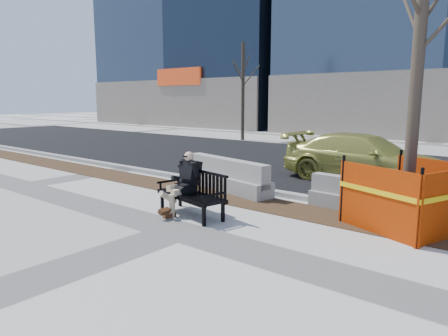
{
  "coord_description": "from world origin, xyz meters",
  "views": [
    {
      "loc": [
        5.28,
        -5.14,
        2.41
      ],
      "look_at": [
        -0.12,
        1.48,
        0.97
      ],
      "focal_mm": 33.08,
      "sensor_mm": 36.0,
      "label": 1
    }
  ],
  "objects_px": {
    "seated_man": "(186,212)",
    "jersey_barrier_left": "(227,190)",
    "jersey_barrier_right": "(366,213)",
    "tree_fence": "(405,227)",
    "bench": "(191,215)",
    "sedan": "(364,182)"
  },
  "relations": [
    {
      "from": "bench",
      "to": "jersey_barrier_left",
      "type": "distance_m",
      "value": 2.53
    },
    {
      "from": "bench",
      "to": "jersey_barrier_left",
      "type": "height_order",
      "value": "bench"
    },
    {
      "from": "jersey_barrier_left",
      "to": "jersey_barrier_right",
      "type": "height_order",
      "value": "jersey_barrier_left"
    },
    {
      "from": "seated_man",
      "to": "jersey_barrier_right",
      "type": "height_order",
      "value": "seated_man"
    },
    {
      "from": "jersey_barrier_left",
      "to": "tree_fence",
      "type": "bearing_deg",
      "value": 8.44
    },
    {
      "from": "seated_man",
      "to": "jersey_barrier_left",
      "type": "height_order",
      "value": "seated_man"
    },
    {
      "from": "tree_fence",
      "to": "sedan",
      "type": "relative_size",
      "value": 1.39
    },
    {
      "from": "bench",
      "to": "jersey_barrier_right",
      "type": "relative_size",
      "value": 0.7
    },
    {
      "from": "jersey_barrier_right",
      "to": "seated_man",
      "type": "bearing_deg",
      "value": -137.55
    },
    {
      "from": "bench",
      "to": "jersey_barrier_left",
      "type": "relative_size",
      "value": 0.6
    },
    {
      "from": "jersey_barrier_left",
      "to": "bench",
      "type": "bearing_deg",
      "value": -55.87
    },
    {
      "from": "sedan",
      "to": "jersey_barrier_right",
      "type": "height_order",
      "value": "sedan"
    },
    {
      "from": "jersey_barrier_right",
      "to": "sedan",
      "type": "bearing_deg",
      "value": 115.84
    },
    {
      "from": "jersey_barrier_right",
      "to": "bench",
      "type": "bearing_deg",
      "value": -134.11
    },
    {
      "from": "tree_fence",
      "to": "jersey_barrier_left",
      "type": "relative_size",
      "value": 2.23
    },
    {
      "from": "seated_man",
      "to": "tree_fence",
      "type": "bearing_deg",
      "value": 37.76
    },
    {
      "from": "tree_fence",
      "to": "sedan",
      "type": "xyz_separation_m",
      "value": [
        -2.2,
        3.73,
        0.0
      ]
    },
    {
      "from": "sedan",
      "to": "jersey_barrier_left",
      "type": "xyz_separation_m",
      "value": [
        -2.43,
        -3.39,
        0.0
      ]
    },
    {
      "from": "bench",
      "to": "seated_man",
      "type": "height_order",
      "value": "seated_man"
    },
    {
      "from": "seated_man",
      "to": "tree_fence",
      "type": "height_order",
      "value": "tree_fence"
    },
    {
      "from": "seated_man",
      "to": "jersey_barrier_right",
      "type": "distance_m",
      "value": 3.83
    },
    {
      "from": "seated_man",
      "to": "jersey_barrier_left",
      "type": "xyz_separation_m",
      "value": [
        -0.69,
        2.25,
        0.0
      ]
    }
  ]
}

